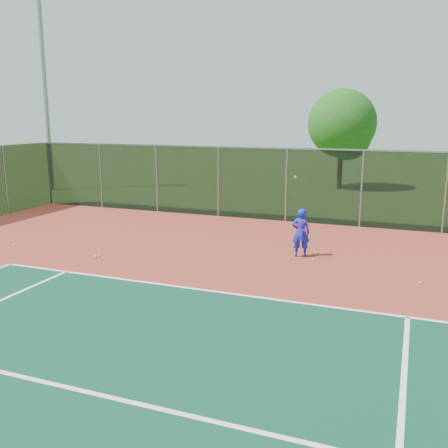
# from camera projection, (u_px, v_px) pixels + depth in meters

# --- Properties ---
(ground) EXTENTS (120.00, 120.00, 0.00)m
(ground) POSITION_uv_depth(u_px,v_px,m) (283.00, 365.00, 8.75)
(ground) COLOR #355F1B
(ground) RESTS_ON ground
(court_apron) EXTENTS (30.00, 20.00, 0.02)m
(court_apron) POSITION_uv_depth(u_px,v_px,m) (306.00, 322.00, 10.57)
(court_apron) COLOR #983826
(court_apron) RESTS_ON ground
(fence_back) EXTENTS (30.00, 0.06, 3.03)m
(fence_back) POSITION_uv_depth(u_px,v_px,m) (362.00, 188.00, 19.36)
(fence_back) COLOR black
(fence_back) RESTS_ON court_apron
(tennis_player) EXTENTS (0.63, 0.66, 2.50)m
(tennis_player) POSITION_uv_depth(u_px,v_px,m) (301.00, 233.00, 15.33)
(tennis_player) COLOR #1623CF
(tennis_player) RESTS_ON court_apron
(practice_ball_0) EXTENTS (0.07, 0.07, 0.07)m
(practice_ball_0) POSITION_uv_depth(u_px,v_px,m) (317.00, 253.00, 15.76)
(practice_ball_0) COLOR yellow
(practice_ball_0) RESTS_ON court_apron
(practice_ball_1) EXTENTS (0.07, 0.07, 0.07)m
(practice_ball_1) POSITION_uv_depth(u_px,v_px,m) (313.00, 259.00, 15.08)
(practice_ball_1) COLOR yellow
(practice_ball_1) RESTS_ON court_apron
(practice_ball_2) EXTENTS (0.07, 0.07, 0.07)m
(practice_ball_2) POSITION_uv_depth(u_px,v_px,m) (421.00, 283.00, 12.95)
(practice_ball_2) COLOR yellow
(practice_ball_2) RESTS_ON court_apron
(practice_ball_3) EXTENTS (0.07, 0.07, 0.07)m
(practice_ball_3) POSITION_uv_depth(u_px,v_px,m) (15.00, 245.00, 16.77)
(practice_ball_3) COLOR yellow
(practice_ball_3) RESTS_ON court_apron
(practice_ball_4) EXTENTS (0.07, 0.07, 0.07)m
(practice_ball_4) POSITION_uv_depth(u_px,v_px,m) (99.00, 256.00, 15.45)
(practice_ball_4) COLOR yellow
(practice_ball_4) RESTS_ON court_apron
(practice_ball_5) EXTENTS (0.07, 0.07, 0.07)m
(practice_ball_5) POSITION_uv_depth(u_px,v_px,m) (96.00, 257.00, 15.35)
(practice_ball_5) COLOR yellow
(practice_ball_5) RESTS_ON court_apron
(floodlight_nw) EXTENTS (0.90, 0.40, 11.22)m
(floodlight_nw) POSITION_uv_depth(u_px,v_px,m) (44.00, 79.00, 28.45)
(floodlight_nw) COLOR gray
(floodlight_nw) RESTS_ON ground
(tree_back_left) EXTENTS (4.02, 4.02, 5.90)m
(tree_back_left) POSITION_uv_depth(u_px,v_px,m) (343.00, 127.00, 29.36)
(tree_back_left) COLOR #332112
(tree_back_left) RESTS_ON ground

